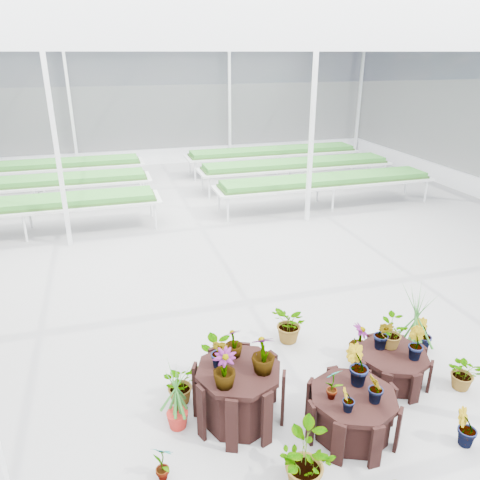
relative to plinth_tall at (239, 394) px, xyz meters
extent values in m
plane|color=gray|center=(0.79, 2.46, -0.36)|extent=(24.00, 24.00, 0.00)
cylinder|color=black|center=(0.00, 0.00, 0.00)|extent=(1.42, 1.42, 0.73)
cylinder|color=black|center=(1.20, -0.60, -0.09)|extent=(1.05, 1.05, 0.55)
cylinder|color=black|center=(2.20, 0.10, -0.15)|extent=(1.03, 1.03, 0.44)
imported|color=#30752B|center=(-0.20, 0.09, 0.57)|extent=(0.28, 0.29, 0.42)
imported|color=#30752B|center=(0.26, -0.12, 0.61)|extent=(0.30, 0.30, 0.50)
imported|color=#30752B|center=(0.02, 0.26, 0.56)|extent=(0.26, 0.26, 0.39)
imported|color=#30752B|center=(-0.23, -0.24, 0.60)|extent=(0.35, 0.35, 0.47)
imported|color=#30752B|center=(0.93, -0.57, 0.39)|extent=(0.24, 0.19, 0.40)
imported|color=#30752B|center=(1.35, -0.78, 0.38)|extent=(0.26, 0.27, 0.39)
imported|color=#30752B|center=(1.31, -0.43, 0.44)|extent=(0.36, 0.35, 0.51)
imported|color=#30752B|center=(0.99, -0.82, 0.34)|extent=(0.21, 0.20, 0.31)
imported|color=#30752B|center=(2.10, 0.24, 0.30)|extent=(0.31, 0.32, 0.46)
imported|color=#30752B|center=(2.39, -0.06, 0.30)|extent=(0.21, 0.25, 0.44)
imported|color=#30752B|center=(2.22, 0.26, 0.30)|extent=(0.44, 0.48, 0.45)
imported|color=#30752B|center=(-1.01, -0.63, -0.13)|extent=(0.30, 0.28, 0.47)
imported|color=#30752B|center=(-0.62, 0.51, -0.10)|extent=(0.62, 0.59, 0.53)
imported|color=#30752B|center=(0.35, -1.11, -0.03)|extent=(0.63, 0.69, 0.67)
imported|color=#30752B|center=(2.35, -1.14, -0.12)|extent=(0.30, 0.26, 0.49)
imported|color=#30752B|center=(3.03, -0.31, -0.12)|extent=(0.58, 0.57, 0.49)
imported|color=#30752B|center=(3.07, 0.61, -0.12)|extent=(0.35, 0.34, 0.50)
imported|color=#30752B|center=(2.04, 0.67, -0.09)|extent=(0.42, 0.42, 0.55)
imported|color=#30752B|center=(1.22, 1.35, -0.05)|extent=(0.55, 0.61, 0.62)
imported|color=#30752B|center=(-0.09, 0.63, -0.03)|extent=(0.79, 0.78, 0.67)
camera|label=1|loc=(-1.27, -4.35, 3.84)|focal=35.00mm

